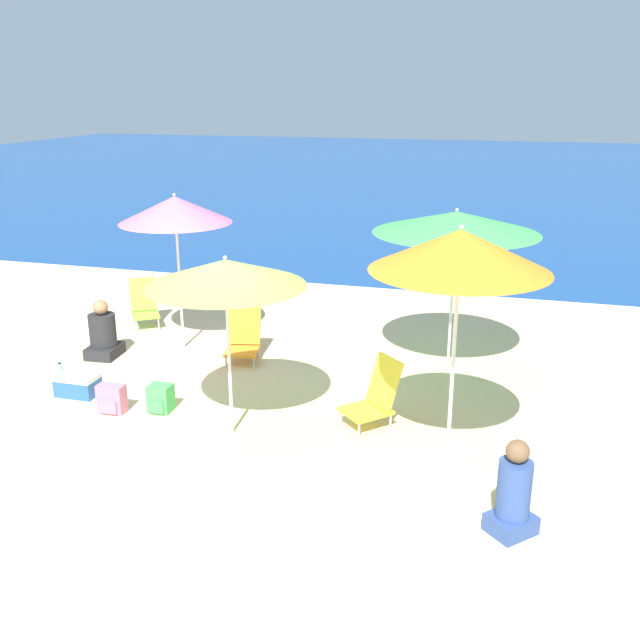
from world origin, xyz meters
TOP-DOWN VIEW (x-y plane):
  - ground_plane at (0.00, 0.00)m, footprint 60.00×60.00m
  - sea_water at (0.00, 26.16)m, footprint 60.00×40.00m
  - beach_umbrella_orange at (2.56, -0.25)m, footprint 1.65×1.65m
  - beach_umbrella_lime at (0.22, -0.07)m, footprint 1.67×1.67m
  - beach_umbrella_pink at (-1.49, 2.25)m, footprint 1.55×1.55m
  - beach_umbrella_green at (2.31, 2.32)m, footprint 2.09×2.09m
  - beach_chair_orange at (-0.47, 2.05)m, footprint 0.56×0.69m
  - beach_chair_yellow at (1.68, 0.55)m, footprint 0.72×0.73m
  - beach_chair_lime at (-2.51, 3.02)m, footprint 0.62×0.65m
  - person_seated_near at (-2.39, 1.62)m, footprint 0.43×0.50m
  - person_seated_far at (3.19, -1.15)m, footprint 0.48×0.48m
  - backpack_green at (-0.79, 0.22)m, footprint 0.26×0.25m
  - backpack_pink at (-1.32, 0.04)m, footprint 0.31×0.20m
  - water_bottle at (-2.47, 0.70)m, footprint 0.07×0.07m
  - cooler_box at (-1.99, 0.37)m, footprint 0.51×0.32m

SIDE VIEW (x-z plane):
  - ground_plane at x=0.00m, z-range 0.00..0.00m
  - sea_water at x=0.00m, z-range 0.00..0.01m
  - water_bottle at x=-2.47m, z-range -0.03..0.22m
  - cooler_box at x=-1.99m, z-range 0.00..0.27m
  - backpack_green at x=-0.79m, z-range 0.00..0.32m
  - backpack_pink at x=-1.32m, z-range 0.00..0.34m
  - person_seated_near at x=-2.39m, z-range -0.09..0.74m
  - beach_chair_orange at x=-0.47m, z-range -0.05..0.72m
  - beach_chair_yellow at x=1.68m, z-range -0.04..0.73m
  - beach_chair_lime at x=-2.51m, z-range -0.02..0.72m
  - person_seated_far at x=3.19m, z-range -0.07..0.80m
  - beach_umbrella_lime at x=0.22m, z-range 0.81..2.79m
  - beach_umbrella_green at x=2.31m, z-range 0.91..3.09m
  - beach_umbrella_pink at x=-1.49m, z-range 0.89..3.12m
  - beach_umbrella_orange at x=2.56m, z-range 0.99..3.44m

